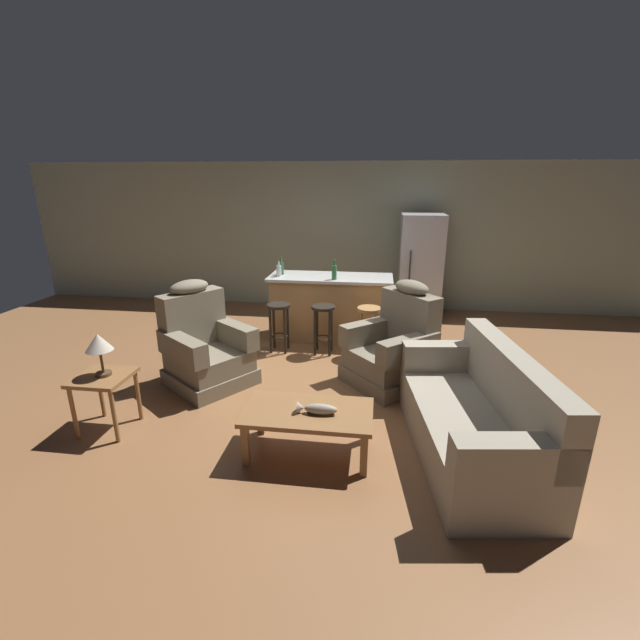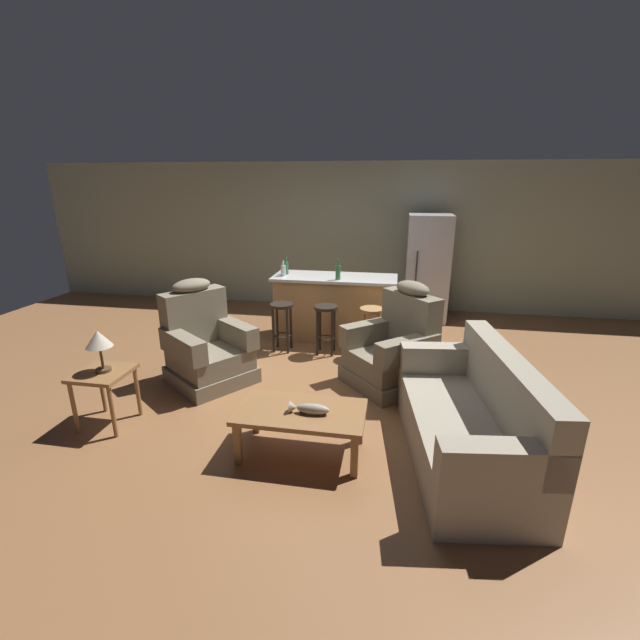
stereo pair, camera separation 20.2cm
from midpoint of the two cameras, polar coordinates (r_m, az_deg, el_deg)
The scene contains 17 objects.
ground_plane at distance 5.30m, azimuth -1.40°, elevation -7.37°, with size 12.00×12.00×0.00m.
back_wall at distance 7.94m, azimuth 2.16°, elevation 11.04°, with size 12.00×0.05×2.60m.
coffee_table at distance 3.75m, azimuth -3.17°, elevation -12.68°, with size 1.10×0.60×0.42m.
fish_figurine at distance 3.65m, azimuth -2.04°, elevation -11.80°, with size 0.34×0.10×0.10m.
couch at distance 3.95m, azimuth 18.73°, elevation -12.37°, with size 1.09×2.00×0.94m.
recliner_near_lamp at distance 5.19m, azimuth -16.19°, elevation -3.65°, with size 1.17×1.17×1.20m.
recliner_near_island at distance 5.05m, azimuth 8.72°, elevation -3.72°, with size 1.19×1.19×1.20m.
end_table at distance 4.56m, azimuth -28.01°, elevation -7.68°, with size 0.48×0.48×0.56m.
table_lamp at distance 4.41m, azimuth -28.59°, elevation -2.87°, with size 0.24×0.24×0.41m.
kitchen_island at distance 6.38m, azimuth 0.48°, elevation 1.72°, with size 1.80×0.70×0.95m.
bar_stool_left at distance 5.91m, azimuth -6.48°, elevation 0.17°, with size 0.32×0.32×0.68m.
bar_stool_middle at distance 5.79m, azimuth -0.56°, elevation -0.08°, with size 0.32×0.32×0.68m.
bar_stool_right at distance 5.74m, azimuth 5.53°, elevation -0.34°, with size 0.32×0.32×0.68m.
refrigerator at distance 7.43m, azimuth 12.42°, elevation 6.85°, with size 0.70×0.69×1.76m.
bottle_tall_green at distance 6.03m, azimuth 0.94°, elevation 6.41°, with size 0.07×0.07×0.28m.
bottle_short_amber at distance 6.39m, azimuth -6.09°, elevation 6.92°, with size 0.07×0.07×0.26m.
bottle_wine_dark at distance 6.28m, azimuth -6.44°, elevation 6.57°, with size 0.07×0.07×0.23m.
Camera 1 is at (0.67, -4.74, 2.29)m, focal length 24.00 mm.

